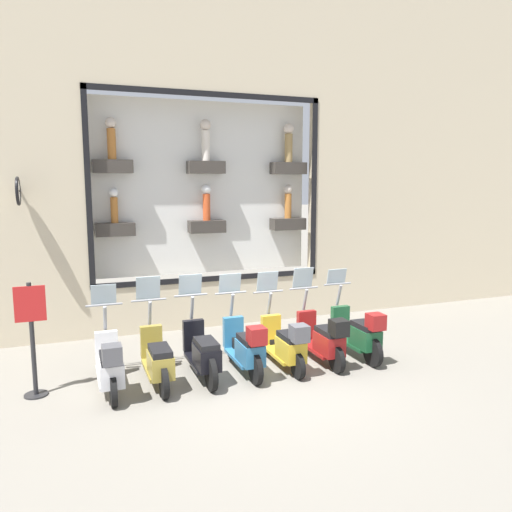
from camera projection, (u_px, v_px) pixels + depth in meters
ground_plane at (266, 381)px, 8.37m from camera, size 120.00×120.00×0.00m
building_facade at (207, 125)px, 11.04m from camera, size 1.20×36.00×8.96m
scooter_green_0 at (359, 333)px, 9.40m from camera, size 1.81×0.61×1.57m
scooter_red_1 at (323, 339)px, 9.14m from camera, size 1.79×0.60×1.65m
scooter_yellow_2 at (286, 344)px, 8.87m from camera, size 1.79×0.60×1.62m
scooter_teal_3 at (246, 347)px, 8.62m from camera, size 1.80×0.60×1.63m
scooter_black_4 at (202, 353)px, 8.42m from camera, size 1.81×0.60×1.66m
scooter_olive_5 at (158, 359)px, 8.15m from camera, size 1.80×0.61×1.67m
scooter_white_6 at (110, 365)px, 7.82m from camera, size 1.79×0.61×1.59m
shop_sign_post at (32, 335)px, 7.66m from camera, size 0.36×0.45×1.80m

